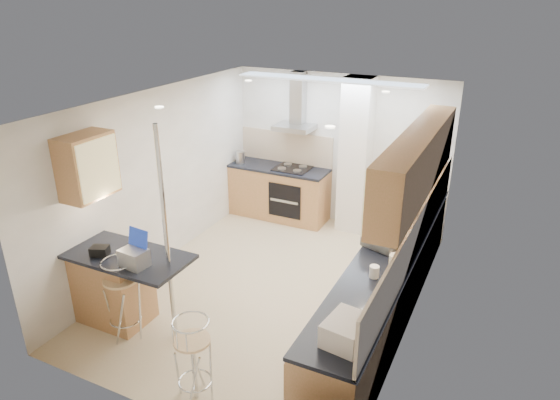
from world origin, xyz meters
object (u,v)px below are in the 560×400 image
at_px(bar_stool_near, 123,299).
at_px(bread_bin, 346,331).
at_px(laptop, 134,258).
at_px(microwave, 389,231).
at_px(bar_stool_end, 193,360).

relative_size(bar_stool_near, bread_bin, 2.40).
bearing_deg(laptop, bar_stool_near, -162.68).
height_order(laptop, bar_stool_near, laptop).
height_order(laptop, bread_bin, laptop).
xyz_separation_m(laptop, bar_stool_near, (-0.20, -0.04, -0.55)).
xyz_separation_m(microwave, bread_bin, (0.14, -1.93, -0.06)).
height_order(microwave, bar_stool_end, microwave).
xyz_separation_m(microwave, bar_stool_end, (-1.24, -2.24, -0.63)).
distance_m(microwave, bar_stool_near, 3.13).
distance_m(microwave, laptop, 2.89).
bearing_deg(laptop, bread_bin, 1.82).
relative_size(laptop, bread_bin, 0.70).
bearing_deg(bar_stool_near, bread_bin, 16.21).
height_order(microwave, laptop, microwave).
distance_m(laptop, bar_stool_near, 0.59).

